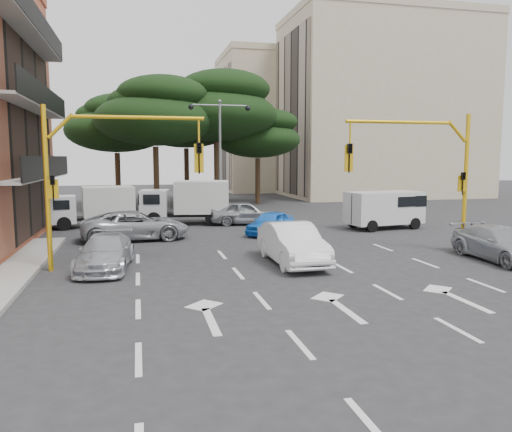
{
  "coord_description": "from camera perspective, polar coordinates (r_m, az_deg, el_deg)",
  "views": [
    {
      "loc": [
        -5.42,
        -17.18,
        4.15
      ],
      "look_at": [
        -0.45,
        3.75,
        1.6
      ],
      "focal_mm": 35.0,
      "sensor_mm": 36.0,
      "label": 1
    }
  ],
  "objects": [
    {
      "name": "apartment_beige_near",
      "position": [
        55.58,
        14.17,
        11.92
      ],
      "size": [
        20.2,
        12.15,
        18.7
      ],
      "color": "#B9AF8B",
      "rests_on": "ground"
    },
    {
      "name": "pine_back",
      "position": [
        46.48,
        -7.95,
        10.95
      ],
      "size": [
        9.15,
        9.15,
        10.23
      ],
      "color": "#382616",
      "rests_on": "ground"
    },
    {
      "name": "signal_mast_left",
      "position": [
        19.22,
        -17.59,
        5.66
      ],
      "size": [
        5.79,
        0.37,
        6.0
      ],
      "color": "gold",
      "rests_on": "ground"
    },
    {
      "name": "car_blue_compact",
      "position": [
        26.84,
        1.68,
        -0.8
      ],
      "size": [
        3.53,
        3.73,
        1.25
      ],
      "primitive_type": "imported",
      "rotation": [
        0.0,
        0.0,
        -0.72
      ],
      "color": "blue",
      "rests_on": "ground"
    },
    {
      "name": "car_silver_cross_b",
      "position": [
        30.76,
        -1.24,
        0.39
      ],
      "size": [
        4.54,
        2.28,
        1.49
      ],
      "primitive_type": "imported",
      "rotation": [
        0.0,
        0.0,
        1.45
      ],
      "color": "#919498",
      "rests_on": "ground"
    },
    {
      "name": "ground",
      "position": [
        18.49,
        4.06,
        -6.23
      ],
      "size": [
        120.0,
        120.0,
        0.0
      ],
      "primitive_type": "plane",
      "color": "#28282B",
      "rests_on": "ground"
    },
    {
      "name": "pine_left_near",
      "position": [
        39.32,
        -11.4,
        11.66
      ],
      "size": [
        9.15,
        9.15,
        10.23
      ],
      "color": "#382616",
      "rests_on": "ground"
    },
    {
      "name": "pine_center",
      "position": [
        41.85,
        -4.5,
        12.42
      ],
      "size": [
        9.98,
        9.98,
        11.16
      ],
      "color": "#382616",
      "rests_on": "ground"
    },
    {
      "name": "signal_mast_right",
      "position": [
        22.74,
        19.25,
        5.71
      ],
      "size": [
        5.79,
        0.37,
        6.0
      ],
      "color": "gold",
      "rests_on": "ground"
    },
    {
      "name": "apartment_beige_far",
      "position": [
        64.02,
        3.4,
        10.5
      ],
      "size": [
        16.2,
        12.15,
        16.7
      ],
      "color": "#B9AF8B",
      "rests_on": "ground"
    },
    {
      "name": "van_white",
      "position": [
        29.93,
        14.43,
        0.7
      ],
      "size": [
        4.64,
        2.61,
        2.2
      ],
      "primitive_type": null,
      "rotation": [
        0.0,
        0.0,
        -1.43
      ],
      "color": "silver",
      "rests_on": "ground"
    },
    {
      "name": "street_lamp_center",
      "position": [
        33.65,
        -4.14,
        8.91
      ],
      "size": [
        4.16,
        0.36,
        7.77
      ],
      "color": "slate",
      "rests_on": "median_strip"
    },
    {
      "name": "car_white_hatch",
      "position": [
        19.55,
        4.18,
        -3.15
      ],
      "size": [
        1.71,
        4.82,
        1.58
      ],
      "primitive_type": "imported",
      "rotation": [
        0.0,
        0.0,
        0.01
      ],
      "color": "white",
      "rests_on": "ground"
    },
    {
      "name": "median_strip",
      "position": [
        33.87,
        -4.06,
        -0.17
      ],
      "size": [
        1.4,
        6.0,
        0.15
      ],
      "primitive_type": "cube",
      "color": "gray",
      "rests_on": "ground"
    },
    {
      "name": "pine_right",
      "position": [
        44.44,
        0.29,
        9.42
      ],
      "size": [
        7.49,
        7.49,
        8.37
      ],
      "color": "#382616",
      "rests_on": "ground"
    },
    {
      "name": "car_silver_parked",
      "position": [
        22.32,
        26.14,
        -2.87
      ],
      "size": [
        2.0,
        4.74,
        1.37
      ],
      "primitive_type": "imported",
      "rotation": [
        0.0,
        0.0,
        -0.02
      ],
      "color": "#9EA0A6",
      "rests_on": "ground"
    },
    {
      "name": "box_truck_b",
      "position": [
        31.23,
        -8.02,
        1.53
      ],
      "size": [
        5.75,
        3.1,
        2.69
      ],
      "primitive_type": null,
      "rotation": [
        0.0,
        0.0,
        1.42
      ],
      "color": "silver",
      "rests_on": "ground"
    },
    {
      "name": "pine_left_far",
      "position": [
        43.25,
        -15.61,
        10.17
      ],
      "size": [
        8.32,
        8.32,
        9.3
      ],
      "color": "#382616",
      "rests_on": "ground"
    },
    {
      "name": "box_truck_a",
      "position": [
        31.16,
        -18.1,
        0.99
      ],
      "size": [
        5.11,
        2.68,
        2.4
      ],
      "primitive_type": null,
      "rotation": [
        0.0,
        0.0,
        1.71
      ],
      "color": "silver",
      "rests_on": "ground"
    },
    {
      "name": "car_silver_wagon",
      "position": [
        19.34,
        -16.82,
        -4.0
      ],
      "size": [
        2.21,
        4.54,
        1.27
      ],
      "primitive_type": "imported",
      "rotation": [
        0.0,
        0.0,
        -0.1
      ],
      "color": "#AFB1B7",
      "rests_on": "ground"
    },
    {
      "name": "car_silver_cross_a",
      "position": [
        25.75,
        -13.63,
        -1.05
      ],
      "size": [
        5.47,
        2.81,
        1.48
      ],
      "primitive_type": "imported",
      "rotation": [
        0.0,
        0.0,
        1.64
      ],
      "color": "#A4A7AC",
      "rests_on": "ground"
    }
  ]
}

